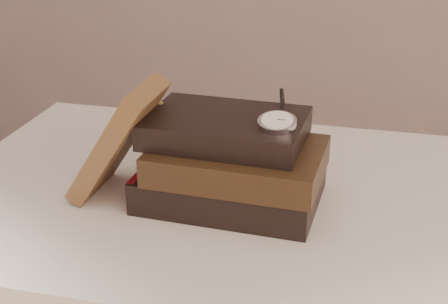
# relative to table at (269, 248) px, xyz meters

# --- Properties ---
(table) EXTENTS (1.00, 0.60, 0.75)m
(table) POSITION_rel_table_xyz_m (0.00, 0.00, 0.00)
(table) COLOR beige
(table) RESTS_ON ground
(book_stack) EXTENTS (0.26, 0.19, 0.13)m
(book_stack) POSITION_rel_table_xyz_m (-0.05, -0.03, 0.15)
(book_stack) COLOR black
(book_stack) RESTS_ON table
(journal) EXTENTS (0.13, 0.12, 0.17)m
(journal) POSITION_rel_table_xyz_m (-0.22, -0.05, 0.18)
(journal) COLOR #452E1A
(journal) RESTS_ON table
(pocket_watch) EXTENTS (0.05, 0.15, 0.02)m
(pocket_watch) POSITION_rel_table_xyz_m (0.01, -0.04, 0.23)
(pocket_watch) COLOR silver
(pocket_watch) RESTS_ON book_stack
(eyeglasses) EXTENTS (0.11, 0.13, 0.05)m
(eyeglasses) POSITION_rel_table_xyz_m (-0.14, 0.06, 0.16)
(eyeglasses) COLOR silver
(eyeglasses) RESTS_ON book_stack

